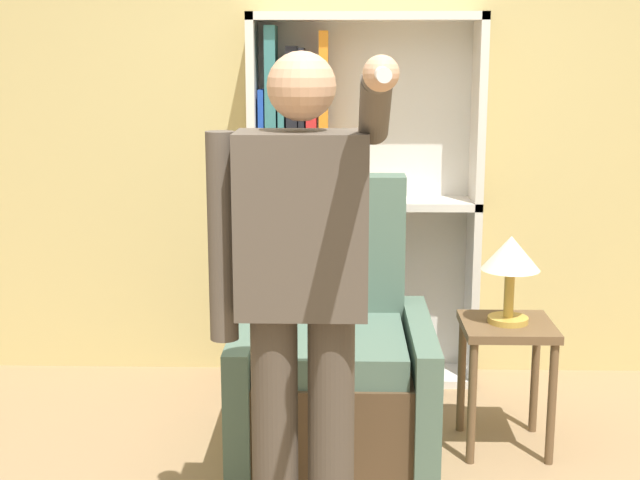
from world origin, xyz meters
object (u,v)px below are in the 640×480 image
(armchair, at_px, (333,369))
(person_standing, at_px, (301,289))
(bookcase, at_px, (335,212))
(side_table, at_px, (507,348))
(table_lamp, at_px, (511,259))

(armchair, relative_size, person_standing, 0.68)
(bookcase, xyz_separation_m, person_standing, (-0.09, -1.78, 0.07))
(side_table, bearing_deg, table_lamp, 63.43)
(side_table, height_order, table_lamp, table_lamp)
(person_standing, relative_size, side_table, 3.00)
(side_table, relative_size, table_lamp, 1.50)
(table_lamp, bearing_deg, armchair, -178.34)
(bookcase, distance_m, armchair, 1.00)
(armchair, bearing_deg, person_standing, -95.58)
(side_table, bearing_deg, person_standing, -130.83)
(person_standing, height_order, side_table, person_standing)
(armchair, bearing_deg, bookcase, 90.02)
(bookcase, xyz_separation_m, side_table, (0.74, -0.82, -0.44))
(bookcase, xyz_separation_m, armchair, (0.00, -0.85, -0.53))
(side_table, bearing_deg, armchair, -178.34)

